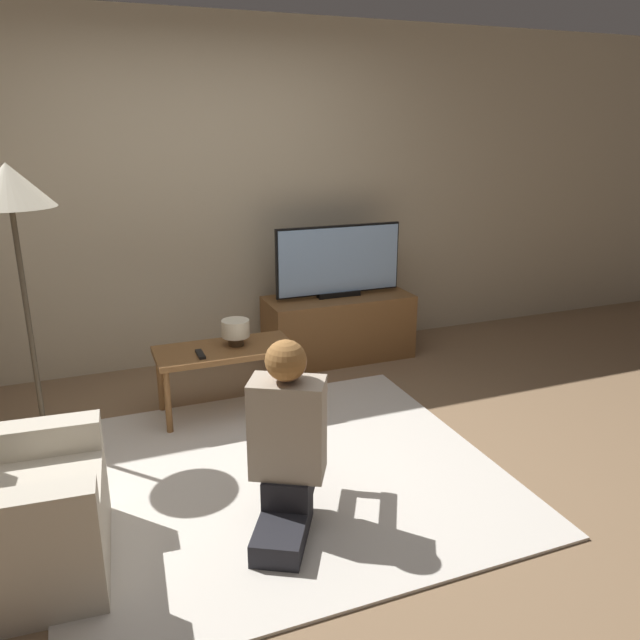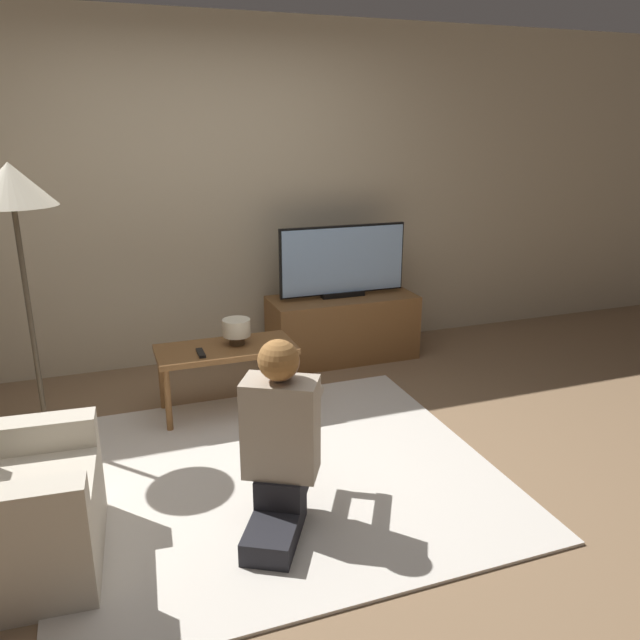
% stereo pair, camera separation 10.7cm
% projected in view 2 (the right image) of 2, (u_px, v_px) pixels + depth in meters
% --- Properties ---
extents(ground_plane, '(10.00, 10.00, 0.00)m').
position_uv_depth(ground_plane, '(277.00, 475.00, 3.40)').
color(ground_plane, '#896B4C').
extents(wall_back, '(10.00, 0.06, 2.60)m').
position_uv_depth(wall_back, '(203.00, 196.00, 4.73)').
color(wall_back, beige).
rests_on(wall_back, ground_plane).
extents(rug, '(2.31, 2.09, 0.02)m').
position_uv_depth(rug, '(277.00, 474.00, 3.40)').
color(rug, silver).
rests_on(rug, ground_plane).
extents(tv_stand, '(1.17, 0.48, 0.52)m').
position_uv_depth(tv_stand, '(342.00, 327.00, 5.03)').
color(tv_stand, brown).
rests_on(tv_stand, ground_plane).
extents(tv, '(1.03, 0.08, 0.57)m').
position_uv_depth(tv, '(343.00, 261.00, 4.86)').
color(tv, black).
rests_on(tv, tv_stand).
extents(coffee_table, '(0.89, 0.41, 0.46)m').
position_uv_depth(coffee_table, '(226.00, 355.00, 4.04)').
color(coffee_table, brown).
rests_on(coffee_table, ground_plane).
extents(floor_lamp, '(0.46, 0.46, 1.64)m').
position_uv_depth(floor_lamp, '(13.00, 201.00, 3.29)').
color(floor_lamp, '#4C4233').
rests_on(floor_lamp, ground_plane).
extents(person_kneeling, '(0.59, 0.80, 0.92)m').
position_uv_depth(person_kneeling, '(280.00, 436.00, 2.86)').
color(person_kneeling, '#232328').
rests_on(person_kneeling, rug).
extents(table_lamp, '(0.18, 0.18, 0.17)m').
position_uv_depth(table_lamp, '(237.00, 329.00, 4.04)').
color(table_lamp, '#4C3823').
rests_on(table_lamp, coffee_table).
extents(remote, '(0.04, 0.15, 0.02)m').
position_uv_depth(remote, '(201.00, 353.00, 3.89)').
color(remote, black).
rests_on(remote, coffee_table).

